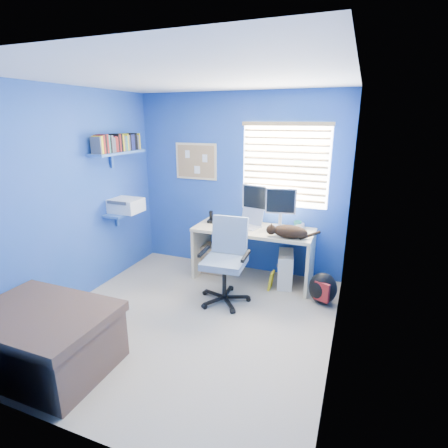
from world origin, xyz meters
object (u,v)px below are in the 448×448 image
at_px(laptop, 247,219).
at_px(cat, 290,231).
at_px(office_chair, 226,271).
at_px(tower_pc, 285,269).
at_px(desk, 253,254).

height_order(laptop, cat, laptop).
distance_m(laptop, office_chair, 0.84).
distance_m(laptop, cat, 0.66).
bearing_deg(laptop, tower_pc, 14.67).
height_order(cat, tower_pc, cat).
bearing_deg(office_chair, cat, 35.29).
bearing_deg(office_chair, laptop, 86.52).
xyz_separation_m(laptop, tower_pc, (0.55, -0.02, -0.62)).
relative_size(laptop, office_chair, 0.33).
height_order(desk, office_chair, office_chair).
bearing_deg(tower_pc, cat, -82.13).
relative_size(desk, office_chair, 1.56).
bearing_deg(tower_pc, laptop, 166.65).
distance_m(tower_pc, office_chair, 0.91).
relative_size(desk, tower_pc, 3.51).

